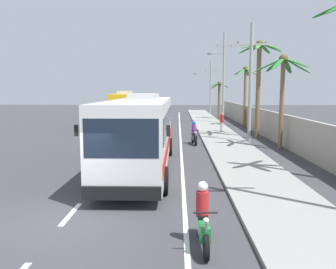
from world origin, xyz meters
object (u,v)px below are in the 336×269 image
at_px(motorcycle_beside_bus, 194,135).
at_px(palm_farthest, 283,80).
at_px(coach_bus_far_lane, 126,108).
at_px(utility_pole_mid, 251,81).
at_px(utility_pole_distant, 210,86).
at_px(palm_fourth, 259,71).
at_px(pedestrian_near_kerb, 222,122).
at_px(motorcycle_trailing, 203,220).
at_px(coach_bus_foreground, 141,130).
at_px(palm_nearest, 219,93).
at_px(palm_third, 245,83).
at_px(utility_pole_far, 223,76).

xyz_separation_m(motorcycle_beside_bus, palm_farthest, (5.50, -2.03, 3.81)).
bearing_deg(coach_bus_far_lane, utility_pole_mid, -45.43).
bearing_deg(coach_bus_far_lane, palm_farthest, -48.24).
xyz_separation_m(utility_pole_distant, palm_fourth, (1.29, -27.22, 0.85)).
bearing_deg(coach_bus_far_lane, pedestrian_near_kerb, -26.85).
xyz_separation_m(pedestrian_near_kerb, utility_pole_mid, (1.22, -5.98, 3.46)).
relative_size(motorcycle_trailing, pedestrian_near_kerb, 1.19).
bearing_deg(coach_bus_foreground, pedestrian_near_kerb, 68.43).
bearing_deg(utility_pole_mid, pedestrian_near_kerb, 101.53).
xyz_separation_m(motorcycle_beside_bus, palm_nearest, (4.22, 21.19, 2.73)).
relative_size(coach_bus_foreground, palm_third, 1.93).
height_order(motorcycle_trailing, palm_fourth, palm_fourth).
bearing_deg(utility_pole_far, palm_farthest, -85.04).
distance_m(palm_nearest, palm_third, 9.54).
distance_m(utility_pole_far, palm_nearest, 6.03).
xyz_separation_m(pedestrian_near_kerb, utility_pole_distant, (1.03, 23.59, 3.42)).
relative_size(motorcycle_beside_bus, utility_pole_mid, 0.23).
bearing_deg(pedestrian_near_kerb, utility_pole_distant, 80.86).
bearing_deg(palm_nearest, palm_fourth, -87.14).
bearing_deg(utility_pole_distant, utility_pole_far, -89.46).
height_order(coach_bus_far_lane, utility_pole_mid, utility_pole_mid).
xyz_separation_m(coach_bus_foreground, palm_third, (8.74, 19.69, 2.60)).
relative_size(motorcycle_beside_bus, palm_nearest, 0.40).
bearing_deg(utility_pole_distant, palm_nearest, -87.58).
distance_m(coach_bus_far_lane, palm_third, 12.58).
bearing_deg(motorcycle_beside_bus, palm_nearest, 78.73).
bearing_deg(utility_pole_far, coach_bus_far_lane, -158.72).
bearing_deg(pedestrian_near_kerb, motorcycle_beside_bus, -119.41).
distance_m(palm_third, palm_farthest, 13.88).
distance_m(utility_pole_distant, palm_nearest, 9.17).
height_order(pedestrian_near_kerb, palm_third, palm_third).
bearing_deg(motorcycle_trailing, utility_pole_mid, 74.95).
height_order(coach_bus_far_lane, palm_fourth, palm_fourth).
relative_size(palm_nearest, palm_farthest, 0.82).
bearing_deg(utility_pole_far, pedestrian_near_kerb, -97.54).
bearing_deg(utility_pole_distant, motorcycle_beside_bus, -97.22).
xyz_separation_m(palm_nearest, palm_farthest, (1.28, -23.22, 1.08)).
bearing_deg(coach_bus_far_lane, motorcycle_beside_bus, -60.31).
bearing_deg(palm_farthest, coach_bus_foreground, -145.40).
distance_m(coach_bus_far_lane, motorcycle_trailing, 28.41).
xyz_separation_m(palm_fourth, palm_farthest, (0.37, -5.10, -0.79)).
relative_size(pedestrian_near_kerb, utility_pole_mid, 0.19).
distance_m(coach_bus_foreground, coach_bus_far_lane, 19.60).
height_order(pedestrian_near_kerb, utility_pole_mid, utility_pole_mid).
height_order(pedestrian_near_kerb, utility_pole_far, utility_pole_far).
xyz_separation_m(coach_bus_far_lane, palm_nearest, (10.73, 9.77, 1.45)).
bearing_deg(motorcycle_trailing, utility_pole_far, 81.91).
relative_size(coach_bus_foreground, palm_nearest, 2.44).
bearing_deg(palm_farthest, palm_fourth, 94.16).
bearing_deg(palm_third, palm_fourth, -94.39).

